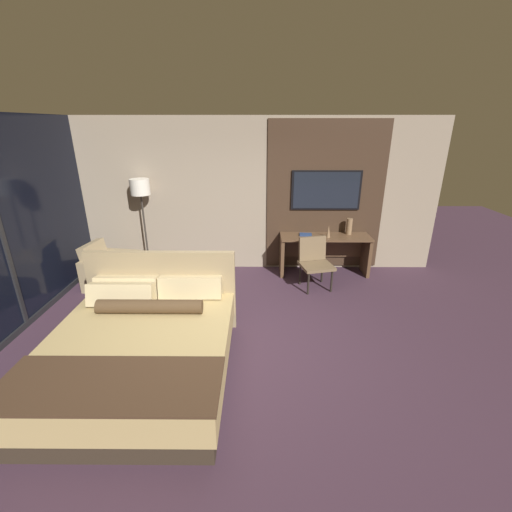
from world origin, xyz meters
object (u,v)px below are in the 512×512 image
(armchair_by_window, at_px, (111,271))
(vase_short, at_px, (328,231))
(tv, at_px, (326,190))
(desk_chair, at_px, (314,259))
(bed, at_px, (141,349))
(book, at_px, (306,235))
(floor_lamp, at_px, (141,195))
(desk, at_px, (324,248))
(vase_tall, at_px, (349,226))

(armchair_by_window, bearing_deg, vase_short, -74.27)
(tv, distance_m, desk_chair, 1.32)
(bed, relative_size, book, 9.32)
(desk_chair, height_order, floor_lamp, floor_lamp)
(desk, relative_size, desk_chair, 1.90)
(tv, xyz_separation_m, vase_short, (0.03, -0.33, -0.68))
(bed, distance_m, floor_lamp, 3.21)
(desk_chair, bearing_deg, armchair_by_window, 166.55)
(bed, distance_m, desk_chair, 3.22)
(vase_tall, xyz_separation_m, book, (-0.81, -0.08, -0.13))
(bed, bearing_deg, tv, 50.45)
(armchair_by_window, distance_m, vase_short, 3.91)
(vase_tall, bearing_deg, bed, -135.47)
(vase_tall, distance_m, book, 0.82)
(tv, height_order, vase_tall, tv)
(floor_lamp, distance_m, book, 3.05)
(floor_lamp, bearing_deg, tv, 3.10)
(desk, bearing_deg, vase_short, -74.30)
(vase_tall, height_order, vase_short, vase_tall)
(bed, relative_size, vase_tall, 7.36)
(tv, xyz_separation_m, floor_lamp, (-3.32, -0.18, -0.05))
(desk, relative_size, floor_lamp, 0.93)
(tv, bearing_deg, floor_lamp, -176.90)
(desk_chair, bearing_deg, bed, -148.27)
(desk_chair, distance_m, floor_lamp, 3.26)
(floor_lamp, bearing_deg, desk_chair, -11.24)
(book, bearing_deg, desk_chair, -80.97)
(desk_chair, height_order, vase_short, vase_short)
(desk_chair, distance_m, vase_short, 0.65)
(desk_chair, distance_m, vase_tall, 1.05)
(bed, distance_m, armchair_by_window, 2.61)
(desk, bearing_deg, armchair_by_window, -171.41)
(tv, bearing_deg, bed, -129.55)
(armchair_by_window, distance_m, floor_lamp, 1.44)
(vase_short, height_order, book, vase_short)
(desk, relative_size, vase_tall, 5.53)
(desk, height_order, book, book)
(tv, distance_m, vase_tall, 0.80)
(desk_chair, distance_m, book, 0.63)
(tv, relative_size, desk_chair, 1.46)
(floor_lamp, distance_m, vase_tall, 3.82)
(armchair_by_window, xyz_separation_m, floor_lamp, (0.48, 0.61, 1.22))
(vase_tall, bearing_deg, floor_lamp, -179.27)
(vase_tall, bearing_deg, desk, -169.75)
(armchair_by_window, height_order, vase_tall, vase_tall)
(desk_chair, bearing_deg, desk, 51.51)
(floor_lamp, distance_m, vase_short, 3.41)
(bed, height_order, floor_lamp, floor_lamp)
(bed, bearing_deg, floor_lamp, 105.33)
(bed, height_order, vase_tall, bed)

